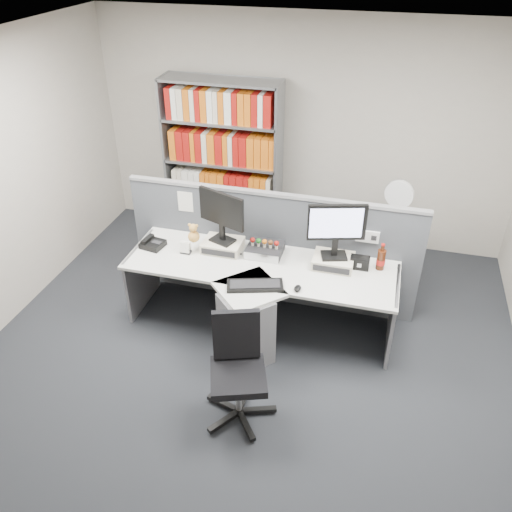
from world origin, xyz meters
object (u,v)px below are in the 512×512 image
(desk, at_px, (254,300))
(office_chair, at_px, (238,366))
(mouse, at_px, (298,288))
(speaker, at_px, (360,263))
(monitor_left, at_px, (222,213))
(cola_bottle, at_px, (381,260))
(desk_calendar, at_px, (186,248))
(desktop_pc, at_px, (265,250))
(desk_fan, at_px, (399,197))
(desk_phone, at_px, (152,244))
(filing_cabinet, at_px, (390,251))
(keyboard, at_px, (255,285))
(shelving_unit, at_px, (223,165))
(monitor_right, at_px, (337,227))

(desk, relative_size, office_chair, 2.83)
(mouse, relative_size, speaker, 0.56)
(monitor_left, bearing_deg, mouse, -29.00)
(mouse, relative_size, cola_bottle, 0.37)
(desk_calendar, xyz_separation_m, cola_bottle, (1.87, 0.22, 0.05))
(desk, relative_size, desktop_pc, 7.58)
(desk_fan, bearing_deg, monitor_left, -148.07)
(desk_phone, relative_size, office_chair, 0.27)
(cola_bottle, height_order, desk_fan, desk_fan)
(desk_fan, bearing_deg, filing_cabinet, 90.00)
(keyboard, distance_m, desk_calendar, 0.89)
(mouse, bearing_deg, desk, 168.18)
(desktop_pc, distance_m, desk_phone, 1.14)
(desk, distance_m, cola_bottle, 1.25)
(shelving_unit, distance_m, filing_cabinet, 2.24)
(monitor_left, height_order, shelving_unit, shelving_unit)
(desk, distance_m, speaker, 1.05)
(monitor_left, distance_m, keyboard, 0.81)
(desk_phone, distance_m, desk_fan, 2.61)
(monitor_right, distance_m, office_chair, 1.55)
(desk_calendar, bearing_deg, desk_phone, 176.63)
(desk_calendar, xyz_separation_m, speaker, (1.68, 0.18, 0.01))
(mouse, xyz_separation_m, filing_cabinet, (0.78, 1.49, -0.39))
(desk, xyz_separation_m, keyboard, (0.04, -0.14, 0.28))
(desktop_pc, relative_size, desk_phone, 1.41)
(desk, xyz_separation_m, mouse, (0.42, -0.09, 0.28))
(monitor_right, xyz_separation_m, filing_cabinet, (0.53, 1.02, -0.80))
(desktop_pc, height_order, cola_bottle, cola_bottle)
(desk, height_order, shelving_unit, shelving_unit)
(shelving_unit, distance_m, office_chair, 2.97)
(desk_phone, height_order, cola_bottle, cola_bottle)
(desk_phone, bearing_deg, desk_calendar, -3.37)
(desk, relative_size, shelving_unit, 1.30)
(desktop_pc, height_order, mouse, desktop_pc)
(desk, xyz_separation_m, shelving_unit, (-0.90, 1.85, 0.52))
(monitor_right, height_order, office_chair, monitor_right)
(desk_calendar, relative_size, desk_fan, 0.24)
(keyboard, xyz_separation_m, desk_calendar, (-0.81, 0.37, 0.04))
(monitor_right, bearing_deg, desk, -150.18)
(monitor_right, distance_m, speaker, 0.44)
(mouse, height_order, filing_cabinet, mouse)
(keyboard, height_order, desk_calendar, desk_calendar)
(monitor_left, distance_m, shelving_unit, 1.55)
(monitor_left, xyz_separation_m, desk_calendar, (-0.34, -0.15, -0.36))
(desk, xyz_separation_m, cola_bottle, (1.10, 0.45, 0.37))
(desk, distance_m, shelving_unit, 2.12)
(office_chair, bearing_deg, desk, 96.72)
(keyboard, height_order, desk_phone, desk_phone)
(desk, height_order, keyboard, keyboard)
(monitor_right, bearing_deg, speaker, 5.89)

